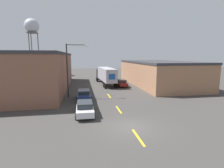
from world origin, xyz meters
TOP-DOWN VIEW (x-y plane):
  - ground_plane at (0.00, 0.00)m, footprint 160.00×160.00m
  - road_centerline at (0.00, 5.34)m, footprint 0.20×17.92m
  - warehouse_left at (-13.26, 21.61)m, footprint 12.37×29.61m
  - warehouse_right at (12.85, 22.95)m, footprint 11.56×24.61m
  - semi_truck at (1.07, 24.83)m, footprint 3.43×13.11m
  - parked_car_left_near at (-4.06, 4.09)m, footprint 2.03×4.60m
  - parked_car_left_far at (-4.06, 10.95)m, footprint 2.03×4.60m
  - parked_car_right_far at (4.06, 21.39)m, footprint 2.03×4.60m
  - water_tower at (-20.35, 49.73)m, footprint 4.78×4.78m
  - street_lamp at (-6.06, 13.18)m, footprint 3.36×0.32m

SIDE VIEW (x-z plane):
  - ground_plane at x=0.00m, z-range 0.00..0.00m
  - road_centerline at x=0.00m, z-range 0.00..0.01m
  - parked_car_left_near at x=-4.06m, z-range 0.03..1.54m
  - parked_car_left_far at x=-4.06m, z-range 0.03..1.54m
  - parked_car_right_far at x=4.06m, z-range 0.03..1.54m
  - semi_truck at x=1.07m, z-range 0.37..4.20m
  - warehouse_right at x=12.85m, z-range 0.00..5.35m
  - warehouse_left at x=-13.26m, z-range 0.00..7.07m
  - street_lamp at x=-6.06m, z-range 0.73..9.00m
  - water_tower at x=-20.35m, z-range 6.69..25.54m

